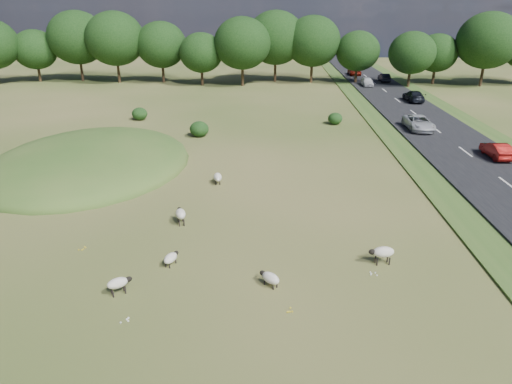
% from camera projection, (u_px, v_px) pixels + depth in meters
% --- Properties ---
extents(ground, '(160.00, 160.00, 0.00)m').
position_uv_depth(ground, '(242.00, 140.00, 44.59)').
color(ground, '#314F18').
rests_on(ground, ground).
extents(mound, '(16.00, 20.00, 4.00)m').
position_uv_depth(mound, '(90.00, 164.00, 37.61)').
color(mound, '#33561E').
rests_on(mound, ground).
extents(road, '(8.00, 150.00, 0.25)m').
position_uv_depth(road, '(419.00, 117.00, 53.09)').
color(road, black).
rests_on(road, ground).
extents(treeline, '(96.28, 14.66, 11.70)m').
position_uv_depth(treeline, '(249.00, 43.00, 74.97)').
color(treeline, black).
rests_on(treeline, ground).
extents(shrubs, '(23.81, 8.78, 1.55)m').
position_uv_depth(shrubs, '(213.00, 121.00, 48.86)').
color(shrubs, black).
rests_on(shrubs, ground).
extents(sheep_0, '(0.87, 1.35, 0.94)m').
position_uv_depth(sheep_0, '(181.00, 214.00, 27.07)').
color(sheep_0, beige).
rests_on(sheep_0, ground).
extents(sheep_1, '(1.11, 1.08, 0.68)m').
position_uv_depth(sheep_1, '(270.00, 278.00, 21.06)').
color(sheep_1, beige).
rests_on(sheep_1, ground).
extents(sheep_2, '(1.35, 0.71, 0.95)m').
position_uv_depth(sheep_2, '(383.00, 252.00, 22.79)').
color(sheep_2, beige).
rests_on(sheep_2, ground).
extents(sheep_3, '(0.80, 1.15, 0.64)m').
position_uv_depth(sheep_3, '(171.00, 258.00, 22.79)').
color(sheep_3, beige).
rests_on(sheep_3, ground).
extents(sheep_4, '(0.76, 1.38, 0.77)m').
position_uv_depth(sheep_4, '(218.00, 177.00, 33.34)').
color(sheep_4, beige).
rests_on(sheep_4, ground).
extents(sheep_5, '(1.15, 0.95, 0.83)m').
position_uv_depth(sheep_5, '(118.00, 283.00, 20.40)').
color(sheep_5, beige).
rests_on(sheep_5, ground).
extents(car_0, '(2.07, 4.48, 1.25)m').
position_uv_depth(car_0, '(354.00, 72.00, 85.13)').
color(car_0, maroon).
rests_on(car_0, road).
extents(car_1, '(1.60, 3.98, 1.36)m').
position_uv_depth(car_1, '(367.00, 82.00, 73.39)').
color(car_1, white).
rests_on(car_1, road).
extents(car_2, '(1.36, 3.90, 1.29)m').
position_uv_depth(car_2, '(497.00, 150.00, 38.32)').
color(car_2, maroon).
rests_on(car_2, road).
extents(car_3, '(1.86, 4.58, 1.33)m').
position_uv_depth(car_3, '(356.00, 59.00, 105.13)').
color(car_3, '#B1B2B9').
rests_on(car_3, road).
extents(car_4, '(2.37, 5.14, 1.43)m').
position_uv_depth(car_4, '(419.00, 123.00, 47.08)').
color(car_4, silver).
rests_on(car_4, road).
extents(car_5, '(2.00, 4.91, 1.42)m').
position_uv_depth(car_5, '(414.00, 96.00, 61.31)').
color(car_5, black).
rests_on(car_5, road).
extents(car_7, '(1.40, 4.02, 1.32)m').
position_uv_depth(car_7, '(384.00, 77.00, 77.81)').
color(car_7, black).
rests_on(car_7, road).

